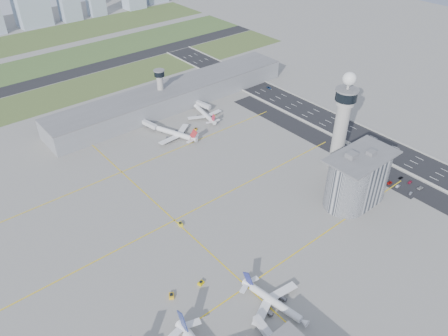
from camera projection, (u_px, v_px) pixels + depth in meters
ground at (264, 217)px, 244.47m from camera, size 1000.00×1000.00×0.00m
grass_strip_0 at (66, 93)px, 375.78m from camera, size 480.00×50.00×0.08m
grass_strip_1 at (34, 67)px, 423.04m from camera, size 480.00×60.00×0.08m
grass_strip_2 at (7, 46)px, 473.45m from camera, size 480.00×70.00×0.08m
runway at (49, 80)px, 399.08m from camera, size 480.00×22.00×0.10m
highway at (383, 147)px, 304.49m from camera, size 28.00×500.00×0.10m
barrier_left at (371, 154)px, 296.87m from camera, size 0.60×500.00×1.20m
barrier_right at (394, 140)px, 311.49m from camera, size 0.60×500.00×1.20m
landside_road at (374, 167)px, 285.14m from camera, size 18.00×260.00×0.08m
parking_lot at (388, 176)px, 276.53m from camera, size 20.00×44.00×0.10m
taxiway_line_h_0 at (247, 287)px, 204.67m from camera, size 260.00×0.60×0.01m
taxiway_line_h_1 at (174, 220)px, 242.48m from camera, size 260.00×0.60×0.01m
taxiway_line_h_2 at (122, 172)px, 280.29m from camera, size 260.00×0.60×0.01m
taxiway_line_v at (174, 220)px, 242.48m from camera, size 0.60×260.00×0.01m
control_tower at (343, 118)px, 266.97m from camera, size 14.00×14.00×64.50m
secondary_tower at (160, 86)px, 343.85m from camera, size 8.60×8.60×31.90m
admin_building at (358, 178)px, 248.96m from camera, size 42.00×24.00×33.50m
terminal_pier at (173, 96)px, 354.08m from camera, size 210.00×32.00×15.80m
airplane_near_c at (276, 300)px, 192.47m from camera, size 35.72×40.20×10.05m
airplane_far_a at (174, 130)px, 313.09m from camera, size 44.42×47.84×10.85m
airplane_far_b at (204, 112)px, 338.11m from camera, size 34.98×39.02×9.55m
jet_bridge_far_0 at (144, 123)px, 327.05m from camera, size 5.39×14.31×5.70m
jet_bridge_far_1 at (197, 104)px, 353.16m from camera, size 5.39×14.31×5.70m
tug_1 at (171, 296)px, 199.27m from camera, size 3.59×3.91×1.88m
tug_2 at (201, 283)px, 205.46m from camera, size 3.26×2.58×1.68m
tug_3 at (180, 224)px, 238.83m from camera, size 2.74×3.45×1.77m
tug_4 at (196, 129)px, 323.81m from camera, size 3.51×3.32×1.68m
tug_5 at (213, 115)px, 342.24m from camera, size 2.68×3.26×1.64m
car_lot_0 at (411, 193)px, 261.56m from camera, size 3.57×1.85×1.16m
car_lot_1 at (398, 186)px, 267.14m from camera, size 3.97×1.53×1.29m
car_lot_2 at (390, 183)px, 269.92m from camera, size 4.37×2.06×1.21m
car_lot_3 at (375, 175)px, 276.55m from camera, size 3.83×1.71×1.09m
car_lot_4 at (366, 170)px, 280.82m from camera, size 3.52×1.84×1.14m
car_lot_5 at (363, 169)px, 282.31m from camera, size 3.74×1.37×1.22m
car_lot_6 at (420, 188)px, 265.72m from camera, size 4.82×2.43×1.31m
car_lot_7 at (410, 182)px, 270.66m from camera, size 4.05×1.96×1.14m
car_lot_8 at (401, 178)px, 274.28m from camera, size 3.64×1.73×1.20m
car_lot_9 at (385, 169)px, 281.81m from camera, size 3.49×1.41×1.13m
car_lot_10 at (381, 166)px, 284.32m from camera, size 4.75×2.38×1.29m
car_lot_11 at (372, 162)px, 288.91m from camera, size 4.20×1.98×1.18m
car_hw_1 at (336, 125)px, 328.90m from camera, size 1.27×3.60×1.18m
car_hw_2 at (269, 88)px, 383.70m from camera, size 2.51×4.71×1.26m
car_hw_4 at (214, 71)px, 415.04m from camera, size 1.41×3.30×1.11m
skyline_bldg_10 at (70, 9)px, 541.74m from camera, size 23.01×18.41×27.75m
skyline_bldg_11 at (95, 0)px, 556.58m from camera, size 20.22×16.18×38.97m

